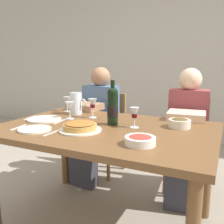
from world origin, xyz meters
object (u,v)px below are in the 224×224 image
Objects in this scene: olive_bowl at (180,123)px; wine_glass_right_diner at (70,107)px; dinner_plate_left_setting at (35,129)px; dinner_plate_right_setting at (44,119)px; wine_glass_centre at (67,101)px; wine_glass_spare at (134,114)px; water_pitcher at (76,105)px; salad_bowl at (140,140)px; wine_glass_left_diner at (93,104)px; dining_table at (105,140)px; wine_bottle at (113,106)px; diner_right at (187,131)px; chair_right at (188,137)px; chair_left at (107,127)px; baked_tart at (80,127)px; diner_left at (95,121)px.

olive_bowl is 1.10× the size of wine_glass_right_diner.
dinner_plate_left_setting is 0.82× the size of dinner_plate_right_setting.
wine_glass_right_diner is 1.02× the size of wine_glass_centre.
wine_glass_spare reaches higher than dinner_plate_right_setting.
water_pitcher is 1.25× the size of olive_bowl.
salad_bowl is 1.09× the size of wine_glass_left_diner.
water_pitcher is 0.19m from wine_glass_right_diner.
wine_glass_left_diner is at bearing 37.21° from dinner_plate_right_setting.
dining_table is 0.25m from wine_bottle.
diner_right is at bearing 65.30° from wine_glass_spare.
water_pitcher is 0.99m from diner_right.
wine_glass_right_diner is at bearing -173.08° from olive_bowl.
wine_glass_spare is 0.17× the size of chair_right.
dinner_plate_right_setting is (-0.88, 0.25, -0.02)m from salad_bowl.
wine_glass_spare is 0.54× the size of dinner_plate_right_setting.
wine_glass_spare is (-0.28, -0.14, 0.06)m from olive_bowl.
olive_bowl is 0.18× the size of chair_left.
wine_glass_centre is at bearing 148.15° from dining_table.
chair_right is 0.26m from diner_right.
wine_bottle is 2.26× the size of wine_glass_spare.
baked_tart is at bearing -142.18° from wine_glass_spare.
wine_glass_centre is 0.12× the size of diner_right.
baked_tart is 2.05× the size of wine_glass_right_diner.
chair_right is (0.55, 1.05, -0.29)m from baked_tart.
wine_glass_right_diner is 0.63× the size of dinner_plate_left_setting.
salad_bowl is at bearing 80.26° from chair_right.
olive_bowl is at bearing 32.50° from baked_tart.
wine_bottle is at bearing -29.53° from wine_glass_left_diner.
baked_tart is 1.01m from diner_right.
wine_bottle is 2.34× the size of wine_glass_right_diner.
wine_bottle is at bearing 62.55° from baked_tart.
wine_bottle is 1.03m from chair_left.
chair_left is (0.13, 0.55, -0.36)m from wine_glass_centre.
chair_left is at bearing 91.05° from water_pitcher.
diner_left is (-0.81, 0.93, -0.17)m from salad_bowl.
chair_right reaches higher than dinner_plate_left_setting.
water_pitcher reaches higher than wine_glass_right_diner.
wine_glass_spare is (0.17, -0.01, -0.04)m from wine_bottle.
wine_glass_left_diner is 0.81m from chair_left.
water_pitcher is 0.56m from baked_tart.
chair_left is (-0.34, 1.07, -0.29)m from baked_tart.
chair_right reaches higher than olive_bowl.
diner_right reaches higher than wine_glass_centre.
wine_bottle reaches higher than dinner_plate_right_setting.
baked_tart is 1.98× the size of wine_glass_spare.
diner_left reaches higher than baked_tart.
chair_left is at bearing 76.32° from wine_glass_centre.
wine_glass_centre is at bearing 146.23° from salad_bowl.
wine_glass_right_diner is 0.12× the size of diner_right.
wine_glass_spare reaches higher than olive_bowl.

